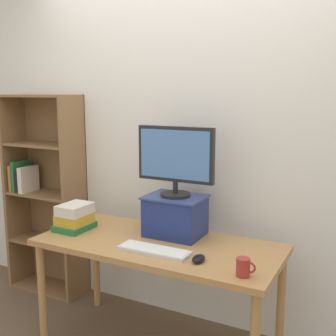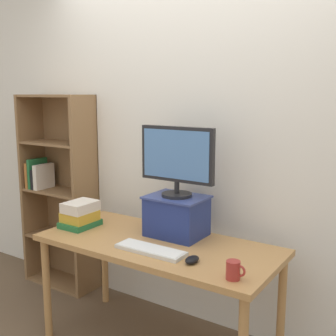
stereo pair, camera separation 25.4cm
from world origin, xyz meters
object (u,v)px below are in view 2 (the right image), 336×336
at_px(bookshelf_unit, 60,190).
at_px(keyboard, 151,250).
at_px(desk, 157,253).
at_px(riser_box, 177,215).
at_px(coffee_mug, 234,270).
at_px(book_stack, 80,215).
at_px(computer_mouse, 192,260).
at_px(computer_monitor, 177,159).

relative_size(bookshelf_unit, keyboard, 3.76).
relative_size(desk, bookshelf_unit, 0.93).
height_order(riser_box, coffee_mug, riser_box).
height_order(keyboard, book_stack, book_stack).
relative_size(book_stack, coffee_mug, 2.38).
bearing_deg(computer_mouse, riser_box, 132.89).
xyz_separation_m(bookshelf_unit, computer_monitor, (1.29, -0.19, 0.40)).
bearing_deg(computer_mouse, bookshelf_unit, 161.96).
bearing_deg(desk, riser_box, 78.48).
height_order(bookshelf_unit, keyboard, bookshelf_unit).
xyz_separation_m(bookshelf_unit, computer_mouse, (1.59, -0.52, -0.08)).
relative_size(bookshelf_unit, coffee_mug, 15.87).
height_order(computer_mouse, book_stack, book_stack).
relative_size(desk, book_stack, 6.22).
xyz_separation_m(computer_monitor, computer_mouse, (0.31, -0.33, -0.48)).
bearing_deg(riser_box, book_stack, -161.89).
height_order(riser_box, keyboard, riser_box).
xyz_separation_m(computer_monitor, keyboard, (0.03, -0.32, -0.49)).
height_order(riser_box, book_stack, riser_box).
bearing_deg(desk, book_stack, -175.97).
xyz_separation_m(keyboard, computer_mouse, (0.28, -0.01, 0.01)).
bearing_deg(desk, bookshelf_unit, 164.12).
relative_size(computer_monitor, computer_mouse, 4.93).
distance_m(riser_box, keyboard, 0.35).
distance_m(computer_monitor, computer_mouse, 0.66).
bearing_deg(riser_box, keyboard, -85.28).
distance_m(desk, riser_box, 0.27).
xyz_separation_m(riser_box, computer_monitor, (0.00, -0.00, 0.36)).
relative_size(bookshelf_unit, computer_monitor, 3.14).
distance_m(desk, bookshelf_unit, 1.31).
height_order(desk, coffee_mug, coffee_mug).
distance_m(computer_monitor, keyboard, 0.59).
relative_size(riser_box, keyboard, 0.86).
bearing_deg(book_stack, computer_mouse, -7.17).
distance_m(desk, coffee_mug, 0.66).
height_order(bookshelf_unit, computer_mouse, bookshelf_unit).
bearing_deg(bookshelf_unit, desk, -15.88).
bearing_deg(bookshelf_unit, computer_monitor, -8.37).
height_order(book_stack, coffee_mug, book_stack).
height_order(desk, riser_box, riser_box).
bearing_deg(computer_mouse, keyboard, 178.45).
height_order(desk, keyboard, keyboard).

